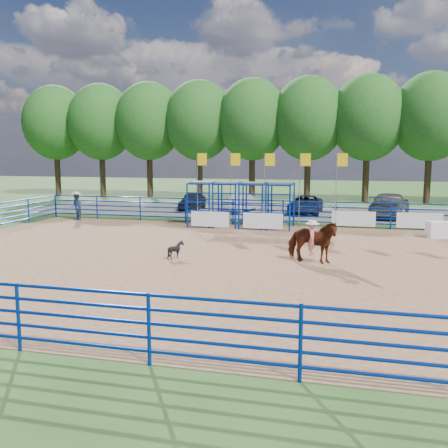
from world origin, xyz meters
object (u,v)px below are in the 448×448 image
at_px(calf, 176,250).
at_px(car_b, 243,203).
at_px(spectator_cowboy, 77,206).
at_px(announcer_table, 443,230).
at_px(horse_and_rider, 312,240).
at_px(car_a, 192,201).
at_px(car_d, 390,205).
at_px(car_c, 306,205).

relative_size(calf, car_b, 0.19).
bearing_deg(spectator_cowboy, announcer_table, -3.72).
xyz_separation_m(horse_and_rider, calf, (-5.34, -0.56, -0.53)).
relative_size(car_a, car_d, 0.70).
bearing_deg(spectator_cowboy, calf, -43.27).
bearing_deg(calf, car_a, -1.06).
distance_m(announcer_table, car_a, 18.51).
relative_size(announcer_table, car_d, 0.28).
xyz_separation_m(horse_and_rider, car_c, (-1.66, 15.88, -0.27)).
height_order(horse_and_rider, spectator_cowboy, horse_and_rider).
distance_m(announcer_table, car_c, 11.34).
relative_size(spectator_cowboy, car_b, 0.46).
height_order(horse_and_rider, car_a, horse_and_rider).
xyz_separation_m(calf, car_c, (3.68, 16.44, 0.26)).
bearing_deg(car_b, announcer_table, 162.08).
relative_size(horse_and_rider, spectator_cowboy, 1.29).
distance_m(calf, car_b, 16.96).
xyz_separation_m(announcer_table, car_b, (-12.18, 8.94, 0.20)).
relative_size(calf, car_d, 0.13).
bearing_deg(car_a, car_c, -8.76).
xyz_separation_m(horse_and_rider, car_b, (-6.27, 16.37, -0.28)).
relative_size(announcer_table, calf, 2.13).
xyz_separation_m(car_a, car_d, (14.08, -1.09, 0.14)).
bearing_deg(calf, car_c, -29.45).
bearing_deg(car_b, car_c, -167.75).
distance_m(horse_and_rider, car_d, 15.99).
height_order(spectator_cowboy, car_a, spectator_cowboy).
bearing_deg(horse_and_rider, calf, -174.05).
bearing_deg(car_a, spectator_cowboy, -127.36).
distance_m(calf, car_c, 16.85).
height_order(spectator_cowboy, car_c, spectator_cowboy).
bearing_deg(announcer_table, horse_and_rider, -128.46).
height_order(announcer_table, calf, announcer_table).
relative_size(announcer_table, car_a, 0.40).
distance_m(horse_and_rider, car_a, 19.47).
bearing_deg(spectator_cowboy, car_c, 27.38).
bearing_deg(car_c, calf, -100.78).
distance_m(calf, car_d, 18.54).
bearing_deg(calf, announcer_table, -71.43).
height_order(spectator_cowboy, car_d, spectator_cowboy).
bearing_deg(announcer_table, calf, -144.60).
height_order(car_b, car_c, car_c).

